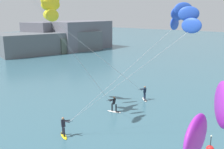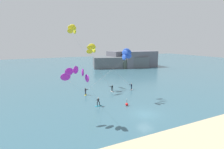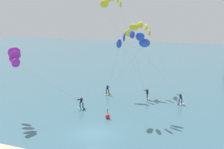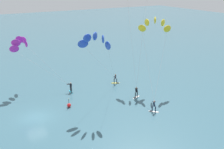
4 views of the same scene
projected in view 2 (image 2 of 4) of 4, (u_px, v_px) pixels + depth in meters
ground_plane at (145, 114)px, 31.25m from camera, size 240.00×240.00×0.00m
sand_strip at (208, 149)px, 20.92m from camera, size 80.00×11.02×0.16m
kitesurfer_nearshore at (77, 76)px, 26.42m from camera, size 8.48×8.04×8.70m
kitesurfer_mid_water at (74, 32)px, 43.59m from camera, size 9.88×8.02×16.05m
kitesurfer_far_out at (93, 50)px, 46.68m from camera, size 10.92×9.17×11.55m
kitesurfer_downwind at (124, 56)px, 37.68m from camera, size 9.06×9.67×10.71m
marker_buoy at (127, 104)px, 35.24m from camera, size 0.56×0.56×1.38m
distant_headland at (128, 60)px, 89.41m from camera, size 30.76×18.31×7.52m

